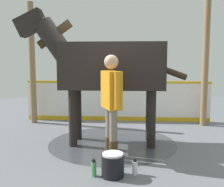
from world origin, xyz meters
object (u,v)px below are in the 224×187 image
object	(u,v)px
bottle_shampoo	(135,167)
bottle_spray	(94,168)
horse	(106,66)
wash_bucket	(113,165)
handler	(111,99)

from	to	relation	value
bottle_shampoo	bottle_spray	size ratio (longest dim) A/B	0.95
bottle_shampoo	horse	bearing A→B (deg)	67.70
wash_bucket	handler	bearing A→B (deg)	53.33
horse	bottle_spray	bearing A→B (deg)	88.63
wash_bucket	bottle_shampoo	world-z (taller)	wash_bucket
handler	bottle_shampoo	world-z (taller)	handler
horse	wash_bucket	bearing A→B (deg)	98.47
wash_bucket	bottle_spray	bearing A→B (deg)	139.66
horse	wash_bucket	xyz separation A→B (m)	(-0.90, -1.33, -1.38)
bottle_shampoo	bottle_spray	distance (m)	0.60
handler	bottle_spray	distance (m)	1.17
bottle_spray	horse	bearing A→B (deg)	46.09
horse	bottle_shampoo	bearing A→B (deg)	110.23
handler	wash_bucket	size ratio (longest dim) A/B	5.07
handler	bottle_spray	xyz separation A→B (m)	(-0.63, -0.39, -0.90)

